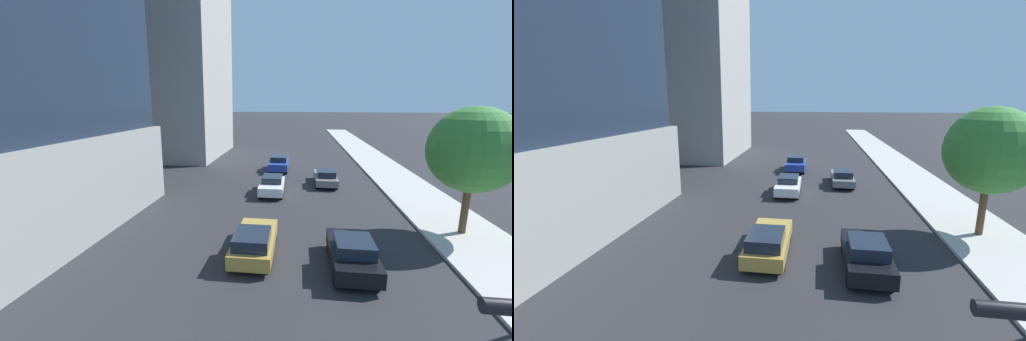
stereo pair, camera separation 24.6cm
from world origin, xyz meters
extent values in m
cube|color=#B2AFA8|center=(8.87, 20.00, 0.07)|extent=(4.46, 120.00, 0.15)
cube|color=#9E9B93|center=(-17.27, 41.25, 17.00)|extent=(14.41, 14.97, 34.00)
cylinder|color=brown|center=(8.71, 17.69, 1.56)|extent=(0.36, 0.36, 2.83)
sphere|color=#387F33|center=(8.71, 17.69, 4.64)|extent=(4.43, 4.43, 4.43)
cube|color=slate|center=(2.27, 27.70, 0.56)|extent=(1.78, 4.61, 0.56)
cube|color=#19212D|center=(2.27, 27.21, 1.09)|extent=(1.49, 2.01, 0.50)
cylinder|color=black|center=(1.49, 29.27, 0.33)|extent=(0.22, 0.66, 0.66)
cylinder|color=black|center=(3.06, 29.27, 0.33)|extent=(0.22, 0.66, 0.66)
cylinder|color=black|center=(1.49, 26.14, 0.33)|extent=(0.22, 0.66, 0.66)
cylinder|color=black|center=(3.06, 26.14, 0.33)|extent=(0.22, 0.66, 0.66)
cube|color=#233D9E|center=(-2.05, 32.66, 0.66)|extent=(1.90, 4.25, 0.70)
cube|color=#19212D|center=(-2.05, 32.72, 1.26)|extent=(1.60, 2.05, 0.51)
cylinder|color=black|center=(-2.88, 34.10, 0.36)|extent=(0.22, 0.71, 0.71)
cylinder|color=black|center=(-1.21, 34.10, 0.36)|extent=(0.22, 0.71, 0.71)
cylinder|color=black|center=(-2.88, 31.21, 0.36)|extent=(0.22, 0.71, 0.71)
cylinder|color=black|center=(-1.21, 31.21, 0.36)|extent=(0.22, 0.71, 0.71)
cube|color=silver|center=(-2.05, 24.21, 0.60)|extent=(1.78, 4.07, 0.64)
cube|color=#19212D|center=(-2.05, 24.39, 1.15)|extent=(1.50, 1.97, 0.45)
cylinder|color=black|center=(-2.83, 25.60, 0.33)|extent=(0.22, 0.66, 0.66)
cylinder|color=black|center=(-1.26, 25.60, 0.33)|extent=(0.22, 0.66, 0.66)
cylinder|color=black|center=(-2.83, 22.83, 0.33)|extent=(0.22, 0.66, 0.66)
cylinder|color=black|center=(-1.26, 22.83, 0.33)|extent=(0.22, 0.66, 0.66)
cube|color=black|center=(2.27, 13.37, 0.61)|extent=(1.83, 4.19, 0.66)
cube|color=#19212D|center=(2.27, 13.03, 1.20)|extent=(1.54, 1.85, 0.52)
cylinder|color=black|center=(1.47, 14.79, 0.33)|extent=(0.22, 0.66, 0.66)
cylinder|color=black|center=(3.08, 14.79, 0.33)|extent=(0.22, 0.66, 0.66)
cylinder|color=black|center=(1.47, 11.94, 0.33)|extent=(0.22, 0.66, 0.66)
cylinder|color=black|center=(3.08, 11.94, 0.33)|extent=(0.22, 0.66, 0.66)
cube|color=#AD8938|center=(-2.05, 14.17, 0.57)|extent=(1.84, 4.50, 0.63)
cube|color=#19212D|center=(-2.05, 13.25, 1.15)|extent=(1.54, 2.02, 0.53)
cylinder|color=black|center=(-2.86, 15.70, 0.30)|extent=(0.22, 0.61, 0.61)
cylinder|color=black|center=(-1.24, 15.70, 0.30)|extent=(0.22, 0.61, 0.61)
cylinder|color=black|center=(-2.86, 12.64, 0.30)|extent=(0.22, 0.61, 0.61)
cylinder|color=black|center=(-1.24, 12.64, 0.30)|extent=(0.22, 0.61, 0.61)
camera|label=1|loc=(-0.17, 0.21, 7.12)|focal=22.57mm
camera|label=2|loc=(0.07, 0.24, 7.12)|focal=22.57mm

